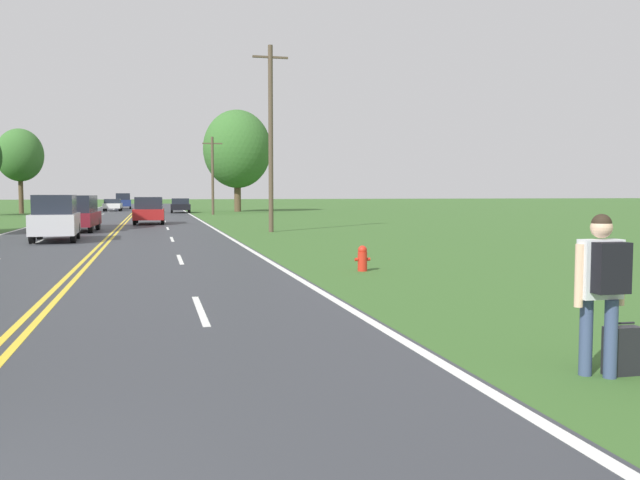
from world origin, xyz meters
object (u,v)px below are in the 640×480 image
Objects in this scene: hitchhiker_person at (602,278)px; tree_right_cluster at (20,155)px; fire_hydrant at (362,258)px; car_dark_blue_suv_horizon at (123,201)px; suitcase at (622,351)px; tree_mid_treeline at (237,149)px; car_black_sedan_receding at (180,205)px; car_maroon_van_mid_near at (77,213)px; car_red_van_mid_far at (149,210)px; car_silver_suv_approaching at (55,217)px; car_white_hatchback_distant at (113,204)px.

tree_right_cluster is at bearing 15.70° from hitchhiker_person.
car_dark_blue_suv_horizon is at bearing 97.20° from fire_hydrant.
hitchhiker_person is 0.42× the size of car_dark_blue_suv_horizon.
hitchhiker_person is 65.67m from tree_right_cluster.
tree_mid_treeline is at bearing -2.48° from suitcase.
car_dark_blue_suv_horizon reaches higher than car_black_sedan_receding.
car_maroon_van_mid_near is (-9.02, 20.28, 0.64)m from fire_hydrant.
suitcase is 0.15× the size of car_black_sedan_receding.
suitcase is 38.46m from car_red_van_mid_far.
hitchhiker_person is 0.88m from suitcase.
tree_mid_treeline is at bearing 162.93° from car_red_van_mid_far.
car_silver_suv_approaching is 0.97× the size of car_red_van_mid_far.
suitcase is 0.07× the size of tree_right_cluster.
car_black_sedan_receding is at bearing -162.37° from car_dark_blue_suv_horizon.
car_dark_blue_suv_horizon is at bearing 6.64° from hitchhiker_person.
car_silver_suv_approaching is at bearing -106.81° from tree_mid_treeline.
tree_right_cluster reaches higher than car_white_hatchback_distant.
car_maroon_van_mid_near is 1.17× the size of car_white_hatchback_distant.
tree_right_cluster is 15.64m from car_black_sedan_receding.
car_maroon_van_mid_near is at bearing -3.17° from car_silver_suv_approaching.
fire_hydrant is 0.06× the size of tree_mid_treeline.
fire_hydrant is at bearing -170.00° from car_white_hatchback_distant.
car_maroon_van_mid_near is (-8.84, 30.42, 0.71)m from suitcase.
car_silver_suv_approaching is at bearing -12.59° from car_red_van_mid_far.
fire_hydrant is 0.16× the size of car_black_sedan_receding.
hitchhiker_person is at bearing 8.76° from car_red_van_mid_far.
car_white_hatchback_distant is 9.44m from car_dark_blue_suv_horizon.
tree_right_cluster is 11.57m from car_white_hatchback_distant.
tree_mid_treeline is at bearing 115.21° from car_black_sedan_receding.
hitchhiker_person reaches higher than fire_hydrant.
tree_mid_treeline is 2.57× the size of car_silver_suv_approaching.
car_white_hatchback_distant is at bearing 157.60° from tree_mid_treeline.
hitchhiker_person is 0.44× the size of car_black_sedan_receding.
car_silver_suv_approaching is 7.11m from car_maroon_van_mid_near.
suitcase is 0.06× the size of tree_mid_treeline.
tree_right_cluster is at bearing -93.30° from car_black_sedan_receding.
tree_right_cluster reaches higher than car_maroon_van_mid_near.
car_silver_suv_approaching reaches higher than suitcase.
car_maroon_van_mid_near is 1.12× the size of car_dark_blue_suv_horizon.
car_silver_suv_approaching is 39.34m from car_black_sedan_receding.
tree_right_cluster is 1.89× the size of car_dark_blue_suv_horizon.
tree_mid_treeline is at bearing -142.26° from car_dark_blue_suv_horizon.
tree_right_cluster is (-16.96, 63.28, 4.44)m from hitchhiker_person.
hitchhiker_person is 70.72m from car_white_hatchback_distant.
car_maroon_van_mid_near is at bearing -178.32° from car_white_hatchback_distant.
car_red_van_mid_far is at bearing -64.52° from tree_right_cluster.
car_silver_suv_approaching is 0.86× the size of car_maroon_van_mid_near.
car_black_sedan_receding reaches higher than suitcase.
hitchhiker_person is 0.44× the size of car_white_hatchback_distant.
fire_hydrant is (0.18, 10.14, 0.07)m from suitcase.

